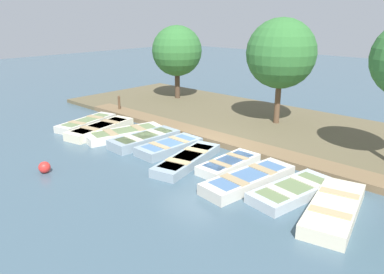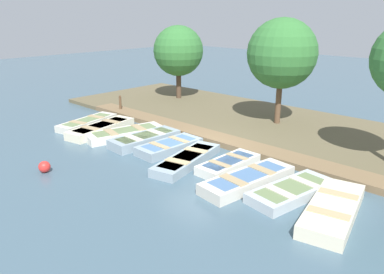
% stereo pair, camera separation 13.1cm
% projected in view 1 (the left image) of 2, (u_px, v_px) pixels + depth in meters
% --- Properties ---
extents(ground_plane, '(80.00, 80.00, 0.00)m').
position_uv_depth(ground_plane, '(196.00, 151.00, 15.40)').
color(ground_plane, '#425B6B').
extents(shore_bank, '(8.00, 24.00, 0.21)m').
position_uv_depth(shore_bank, '(262.00, 124.00, 18.85)').
color(shore_bank, brown).
rests_on(shore_bank, ground_plane).
extents(dock_walkway, '(1.10, 17.81, 0.25)m').
position_uv_depth(dock_walkway, '(219.00, 139.00, 16.44)').
color(dock_walkway, brown).
rests_on(dock_walkway, ground_plane).
extents(rowboat_0, '(3.40, 1.71, 0.36)m').
position_uv_depth(rowboat_0, '(87.00, 123.00, 18.76)').
color(rowboat_0, beige).
rests_on(rowboat_0, ground_plane).
extents(rowboat_1, '(3.67, 1.70, 0.41)m').
position_uv_depth(rowboat_1, '(101.00, 129.00, 17.71)').
color(rowboat_1, beige).
rests_on(rowboat_1, ground_plane).
extents(rowboat_2, '(3.71, 1.97, 0.38)m').
position_uv_depth(rowboat_2, '(125.00, 133.00, 17.04)').
color(rowboat_2, silver).
rests_on(rowboat_2, ground_plane).
extents(rowboat_3, '(3.19, 1.29, 0.42)m').
position_uv_depth(rowboat_3, '(145.00, 139.00, 16.20)').
color(rowboat_3, '#8C9EA8').
rests_on(rowboat_3, ground_plane).
extents(rowboat_4, '(2.83, 1.26, 0.39)m').
position_uv_depth(rowboat_4, '(169.00, 146.00, 15.35)').
color(rowboat_4, '#8C9EA8').
rests_on(rowboat_4, ground_plane).
extents(rowboat_5, '(3.65, 1.77, 0.35)m').
position_uv_depth(rowboat_5, '(187.00, 159.00, 14.03)').
color(rowboat_5, '#8C9EA8').
rests_on(rowboat_5, ground_plane).
extents(rowboat_6, '(2.63, 1.03, 0.35)m').
position_uv_depth(rowboat_6, '(229.00, 164.00, 13.62)').
color(rowboat_6, silver).
rests_on(rowboat_6, ground_plane).
extents(rowboat_7, '(3.65, 1.55, 0.40)m').
position_uv_depth(rowboat_7, '(249.00, 179.00, 12.29)').
color(rowboat_7, beige).
rests_on(rowboat_7, ground_plane).
extents(rowboat_8, '(3.21, 1.69, 0.34)m').
position_uv_depth(rowboat_8, '(293.00, 191.00, 11.57)').
color(rowboat_8, '#B2BCC1').
rests_on(rowboat_8, ground_plane).
extents(rowboat_9, '(3.56, 1.86, 0.42)m').
position_uv_depth(rowboat_9, '(334.00, 209.00, 10.41)').
color(rowboat_9, beige).
rests_on(rowboat_9, ground_plane).
extents(mooring_post_near, '(0.14, 0.14, 1.02)m').
position_uv_depth(mooring_post_near, '(119.00, 104.00, 21.09)').
color(mooring_post_near, brown).
rests_on(mooring_post_near, ground_plane).
extents(buoy, '(0.42, 0.42, 0.42)m').
position_uv_depth(buoy, '(44.00, 167.00, 13.23)').
color(buoy, red).
rests_on(buoy, ground_plane).
extents(park_tree_far_left, '(3.10, 3.10, 4.74)m').
position_uv_depth(park_tree_far_left, '(177.00, 51.00, 23.26)').
color(park_tree_far_left, '#4C3828').
rests_on(park_tree_far_left, ground_plane).
extents(park_tree_left, '(3.30, 3.30, 5.25)m').
position_uv_depth(park_tree_left, '(281.00, 54.00, 17.61)').
color(park_tree_left, brown).
rests_on(park_tree_left, ground_plane).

